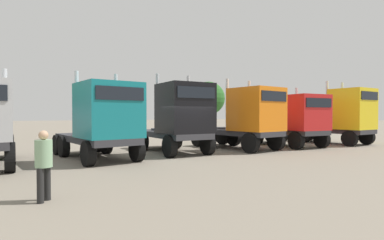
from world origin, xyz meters
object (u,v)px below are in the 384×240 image
(semi_truck_orange, at_px, (249,117))
(semi_truck_teal, at_px, (104,120))
(semi_truck_red, at_px, (295,119))
(semi_truck_yellow, at_px, (344,116))
(visitor_with_camera, at_px, (44,160))
(semi_truck_black, at_px, (179,118))

(semi_truck_orange, bearing_deg, semi_truck_teal, -97.13)
(semi_truck_red, xyz_separation_m, semi_truck_yellow, (4.41, -0.35, 0.22))
(semi_truck_teal, height_order, visitor_with_camera, semi_truck_teal)
(semi_truck_orange, xyz_separation_m, semi_truck_red, (3.76, 0.03, -0.15))
(semi_truck_black, distance_m, semi_truck_red, 8.19)
(semi_truck_yellow, distance_m, visitor_with_camera, 20.46)
(semi_truck_yellow, height_order, visitor_with_camera, semi_truck_yellow)
(semi_truck_teal, xyz_separation_m, semi_truck_black, (4.13, 0.68, 0.09))
(semi_truck_teal, relative_size, semi_truck_orange, 1.01)
(visitor_with_camera, bearing_deg, semi_truck_teal, -78.37)
(semi_truck_teal, bearing_deg, visitor_with_camera, -33.54)
(semi_truck_red, bearing_deg, visitor_with_camera, -65.88)
(semi_truck_teal, relative_size, semi_truck_red, 1.03)
(semi_truck_orange, xyz_separation_m, semi_truck_yellow, (8.18, -0.32, 0.07))
(semi_truck_yellow, bearing_deg, semi_truck_black, -99.19)
(semi_truck_black, relative_size, semi_truck_yellow, 1.00)
(semi_truck_black, height_order, semi_truck_yellow, semi_truck_yellow)
(semi_truck_black, relative_size, semi_truck_orange, 0.99)
(semi_truck_orange, bearing_deg, semi_truck_black, -103.72)
(semi_truck_black, bearing_deg, semi_truck_yellow, 84.93)
(semi_truck_black, xyz_separation_m, visitor_with_camera, (-6.89, -6.80, -0.93))
(semi_truck_yellow, bearing_deg, visitor_with_camera, -78.73)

